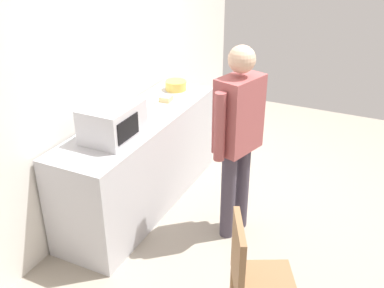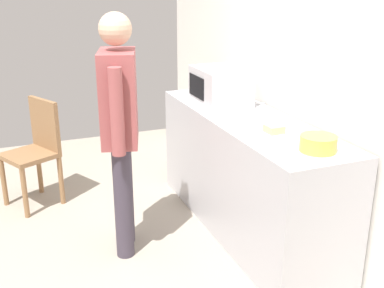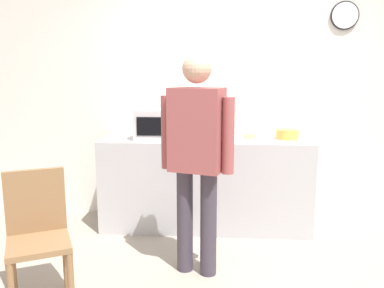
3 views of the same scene
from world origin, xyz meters
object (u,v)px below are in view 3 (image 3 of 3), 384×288
at_px(microwave, 161,124).
at_px(wooden_chair, 38,232).
at_px(sandwich_plate, 250,138).
at_px(salad_bowl, 287,134).
at_px(spoon_utensil, 178,134).
at_px(fork_utensil, 208,142).
at_px(person_standing, 197,149).

height_order(microwave, wooden_chair, microwave).
bearing_deg(microwave, sandwich_plate, -1.11).
xyz_separation_m(salad_bowl, wooden_chair, (-1.92, -1.54, -0.46)).
relative_size(sandwich_plate, spoon_utensil, 1.39).
bearing_deg(fork_utensil, microwave, 159.43).
relative_size(microwave, sandwich_plate, 2.12).
bearing_deg(salad_bowl, fork_utensil, -162.55).
relative_size(fork_utensil, wooden_chair, 0.18).
bearing_deg(fork_utensil, sandwich_plate, 21.73).
relative_size(sandwich_plate, wooden_chair, 0.25).
bearing_deg(spoon_utensil, salad_bowl, -9.95).
bearing_deg(sandwich_plate, microwave, 178.89).
bearing_deg(microwave, salad_bowl, 2.98).
relative_size(microwave, person_standing, 0.29).
xyz_separation_m(spoon_utensil, person_standing, (0.27, -1.23, 0.08)).
distance_m(sandwich_plate, spoon_utensil, 0.80).
height_order(microwave, person_standing, person_standing).
bearing_deg(fork_utensil, salad_bowl, 17.45).
height_order(fork_utensil, spoon_utensil, same).
xyz_separation_m(salad_bowl, spoon_utensil, (-1.13, 0.20, -0.05)).
height_order(sandwich_plate, salad_bowl, salad_bowl).
distance_m(sandwich_plate, person_standing, 1.06).
bearing_deg(sandwich_plate, person_standing, -117.02).
height_order(microwave, salad_bowl, microwave).
bearing_deg(wooden_chair, spoon_utensil, 65.68).
relative_size(fork_utensil, spoon_utensil, 1.00).
bearing_deg(microwave, person_standing, -66.58).
bearing_deg(microwave, wooden_chair, -113.52).
distance_m(microwave, sandwich_plate, 0.91).
xyz_separation_m(fork_utensil, person_standing, (-0.07, -0.78, 0.08)).
distance_m(person_standing, wooden_chair, 1.28).
distance_m(spoon_utensil, wooden_chair, 1.95).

